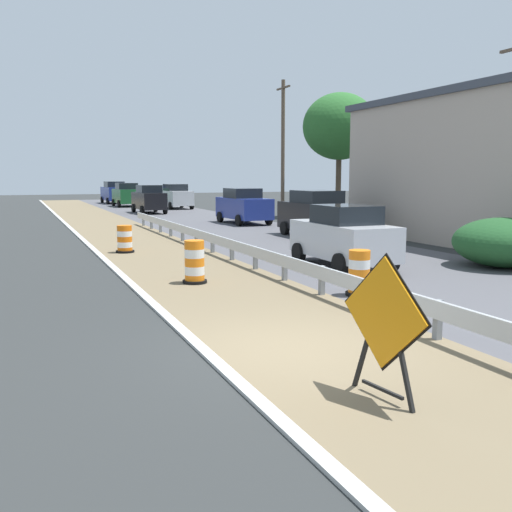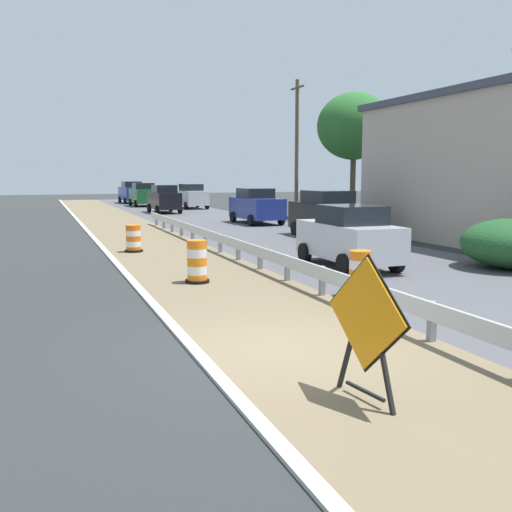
% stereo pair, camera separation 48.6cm
% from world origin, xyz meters
% --- Properties ---
extents(ground_plane, '(160.00, 160.00, 0.00)m').
position_xyz_m(ground_plane, '(0.00, 0.00, 0.00)').
color(ground_plane, '#2B2D2D').
extents(median_dirt_strip, '(4.02, 120.00, 0.01)m').
position_xyz_m(median_dirt_strip, '(0.81, 0.00, 0.00)').
color(median_dirt_strip, '#706047').
rests_on(median_dirt_strip, ground).
extents(curb_near_edge, '(0.20, 120.00, 0.11)m').
position_xyz_m(curb_near_edge, '(-1.30, 0.00, 0.00)').
color(curb_near_edge, '#ADADA8').
rests_on(curb_near_edge, ground).
extents(guardrail_median, '(0.18, 42.34, 0.71)m').
position_xyz_m(guardrail_median, '(2.58, 3.49, 0.52)').
color(guardrail_median, '#ADB2B7').
rests_on(guardrail_median, ground).
extents(warning_sign_diamond, '(0.26, 1.50, 1.89)m').
position_xyz_m(warning_sign_diamond, '(0.19, -2.36, 1.03)').
color(warning_sign_diamond, black).
rests_on(warning_sign_diamond, ground).
extents(traffic_barrel_nearest, '(0.63, 0.63, 1.08)m').
position_xyz_m(traffic_barrel_nearest, '(3.42, 3.09, 0.49)').
color(traffic_barrel_nearest, orange).
rests_on(traffic_barrel_nearest, ground).
extents(traffic_barrel_close, '(0.65, 0.65, 1.13)m').
position_xyz_m(traffic_barrel_close, '(0.30, 6.10, 0.51)').
color(traffic_barrel_close, orange).
rests_on(traffic_barrel_close, ground).
extents(traffic_barrel_mid, '(0.67, 0.67, 1.00)m').
position_xyz_m(traffic_barrel_mid, '(-0.32, 12.82, 0.45)').
color(traffic_barrel_mid, orange).
rests_on(traffic_barrel_mid, ground).
extents(car_lead_near_lane, '(2.19, 4.77, 2.19)m').
position_xyz_m(car_lead_near_lane, '(5.30, 50.09, 1.10)').
color(car_lead_near_lane, navy).
rests_on(car_lead_near_lane, ground).
extents(car_trailing_near_lane, '(2.14, 4.31, 2.07)m').
position_xyz_m(car_trailing_near_lane, '(8.70, 39.09, 1.03)').
color(car_trailing_near_lane, silver).
rests_on(car_trailing_near_lane, ground).
extents(car_lead_far_lane, '(1.99, 4.05, 1.92)m').
position_xyz_m(car_lead_far_lane, '(5.30, 6.85, 0.96)').
color(car_lead_far_lane, silver).
rests_on(car_lead_far_lane, ground).
extents(car_mid_far_lane, '(2.21, 4.38, 2.06)m').
position_xyz_m(car_mid_far_lane, '(8.40, 22.88, 1.03)').
color(car_mid_far_lane, navy).
rests_on(car_mid_far_lane, ground).
extents(car_trailing_far_lane, '(2.16, 4.16, 2.12)m').
position_xyz_m(car_trailing_far_lane, '(5.41, 43.91, 1.06)').
color(car_trailing_far_lane, '#195128').
rests_on(car_trailing_far_lane, ground).
extents(car_distant_a, '(2.17, 4.74, 2.13)m').
position_xyz_m(car_distant_a, '(8.79, 14.66, 1.07)').
color(car_distant_a, black).
rests_on(car_distant_a, ground).
extents(car_distant_b, '(2.02, 4.23, 2.09)m').
position_xyz_m(car_distant_b, '(5.30, 34.18, 1.04)').
color(car_distant_b, black).
rests_on(car_distant_b, ground).
extents(utility_pole_mid, '(0.24, 1.80, 8.82)m').
position_xyz_m(utility_pole_mid, '(12.19, 25.49, 4.57)').
color(utility_pole_mid, brown).
rests_on(utility_pole_mid, ground).
extents(bush_roadside, '(3.07, 3.07, 1.53)m').
position_xyz_m(bush_roadside, '(9.90, 4.94, 0.76)').
color(bush_roadside, '#1E4C23').
rests_on(bush_roadside, ground).
extents(tree_roadside, '(4.83, 4.83, 8.16)m').
position_xyz_m(tree_roadside, '(15.98, 24.81, 5.97)').
color(tree_roadside, '#4C3D2D').
rests_on(tree_roadside, ground).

